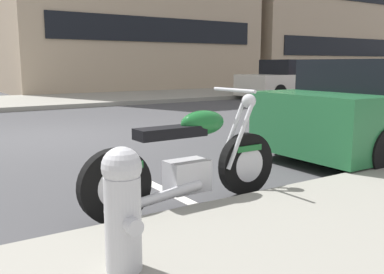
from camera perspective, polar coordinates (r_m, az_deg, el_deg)
ground_plane at (r=8.57m, az=-17.48°, el=-0.02°), size 260.00×260.00×0.00m
sidewalk_far_curb at (r=21.19m, az=9.22°, el=5.99°), size 120.00×5.00×0.14m
parking_stall_stripe at (r=4.60m, az=-2.21°, el=-7.65°), size 0.12×2.20×0.01m
parked_motorcycle at (r=4.14m, az=-0.38°, el=-3.42°), size 2.15×0.62×1.13m
car_opposite_curb at (r=17.86m, az=13.03°, el=7.29°), size 4.59×1.87×1.52m
fire_hydrant at (r=2.63m, az=-9.09°, el=-8.89°), size 0.24×0.36×0.76m
townhouse_corner_block at (r=32.11m, az=12.42°, el=16.66°), size 11.22×9.13×10.83m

